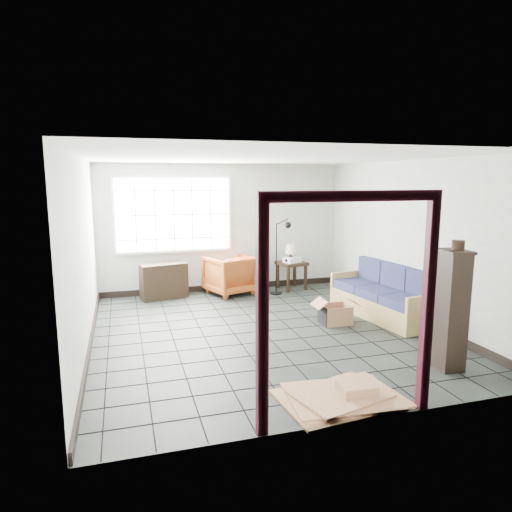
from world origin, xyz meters
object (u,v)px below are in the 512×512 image
object	(u,v)px
side_table	(292,267)
futon_sofa	(385,298)
tall_shelf	(451,309)
armchair	(230,273)

from	to	relation	value
side_table	futon_sofa	bearing A→B (deg)	-69.65
futon_sofa	tall_shelf	bearing A→B (deg)	-110.02
side_table	tall_shelf	distance (m)	4.37
futon_sofa	tall_shelf	size ratio (longest dim) A/B	1.41
armchair	tall_shelf	bearing A→B (deg)	91.40
tall_shelf	side_table	bearing A→B (deg)	101.35
armchair	side_table	world-z (taller)	armchair
side_table	tall_shelf	xyz separation A→B (m)	(0.39, -4.34, 0.27)
tall_shelf	futon_sofa	bearing A→B (deg)	84.31
futon_sofa	armchair	xyz separation A→B (m)	(-2.16, 2.24, 0.11)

